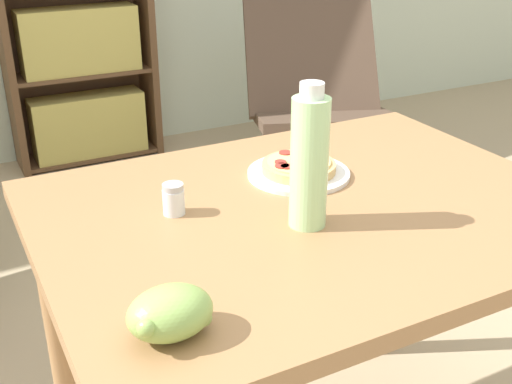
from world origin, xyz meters
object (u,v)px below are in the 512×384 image
(salt_shaker, at_px, (174,199))
(bookshelf, at_px, (78,36))
(drink_bottle, at_px, (309,161))
(pizza_on_plate, at_px, (299,170))
(lounge_chair_far, at_px, (316,126))
(grape_bunch, at_px, (170,313))

(salt_shaker, bearing_deg, bookshelf, 81.35)
(drink_bottle, distance_m, bookshelf, 2.47)
(pizza_on_plate, height_order, lounge_chair_far, lounge_chair_far)
(drink_bottle, xyz_separation_m, lounge_chair_far, (1.07, 1.62, -0.60))
(lounge_chair_far, bearing_deg, drink_bottle, -101.45)
(grape_bunch, relative_size, bookshelf, 0.09)
(drink_bottle, height_order, lounge_chair_far, drink_bottle)
(salt_shaker, distance_m, bookshelf, 2.33)
(grape_bunch, bearing_deg, salt_shaker, 68.42)
(drink_bottle, relative_size, bookshelf, 0.19)
(grape_bunch, xyz_separation_m, lounge_chair_far, (1.41, 1.82, -0.51))
(salt_shaker, relative_size, lounge_chair_far, 0.06)
(salt_shaker, height_order, lounge_chair_far, lounge_chair_far)
(grape_bunch, bearing_deg, pizza_on_plate, 41.84)
(grape_bunch, xyz_separation_m, salt_shaker, (0.14, 0.35, -0.01))
(pizza_on_plate, xyz_separation_m, drink_bottle, (-0.10, -0.20, 0.11))
(drink_bottle, height_order, salt_shaker, drink_bottle)
(drink_bottle, relative_size, salt_shaker, 4.35)
(grape_bunch, distance_m, drink_bottle, 0.40)
(drink_bottle, bearing_deg, bookshelf, 86.51)
(drink_bottle, bearing_deg, pizza_on_plate, 63.07)
(drink_bottle, xyz_separation_m, salt_shaker, (-0.20, 0.15, -0.09))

